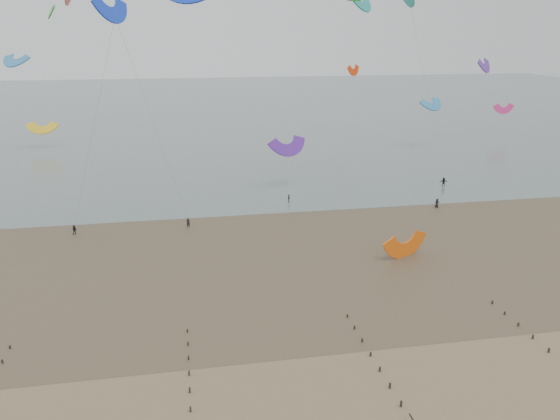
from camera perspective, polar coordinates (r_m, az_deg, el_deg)
The scene contains 6 objects.
ground at distance 53.07m, azimuth 6.70°, elevation -17.74°, with size 500.00×500.00×0.00m, color brown.
sea_and_shore at distance 81.97m, azimuth -3.00°, elevation -4.06°, with size 500.00×665.00×0.03m.
kitesurfer_lead at distance 91.52m, azimuth -9.58°, elevation -1.32°, with size 0.61×0.40×1.67m, color black.
kitesurfers at distance 105.98m, azimuth 9.58°, elevation 1.41°, with size 116.75×16.86×1.86m.
grounded_kite at distance 81.16m, azimuth 12.89°, elevation -4.76°, with size 6.98×3.66×5.32m, color #EC5D0E, non-canonical shape.
kites_airborne at distance 129.04m, azimuth -6.18°, elevation 14.28°, with size 231.66×119.82×40.41m.
Camera 1 is at (-13.43, -40.88, 31.06)m, focal length 35.00 mm.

